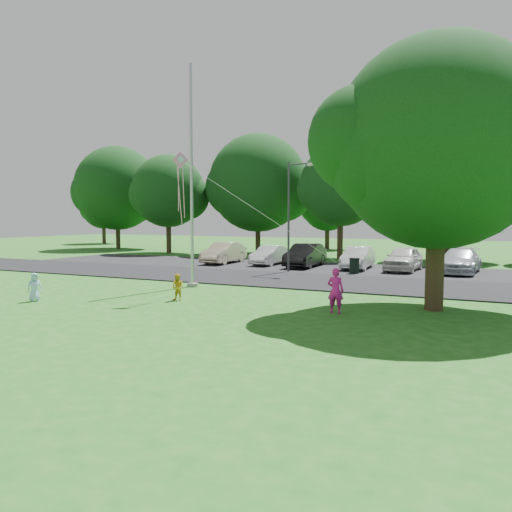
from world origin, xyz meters
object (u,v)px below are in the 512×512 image
at_px(street_lamp, 292,206).
at_px(child_yellow, 178,287).
at_px(child_blue, 35,287).
at_px(big_tree, 434,147).
at_px(trash_can, 354,266).
at_px(kite, 183,173).
at_px(woman, 335,291).
at_px(flagpole, 192,195).

bearing_deg(street_lamp, child_yellow, -82.82).
bearing_deg(child_yellow, child_blue, -152.84).
height_order(big_tree, child_yellow, big_tree).
bearing_deg(child_yellow, trash_can, 71.76).
xyz_separation_m(street_lamp, child_blue, (-5.33, -13.22, -3.25)).
height_order(big_tree, kite, big_tree).
height_order(street_lamp, trash_can, street_lamp).
height_order(woman, kite, kite).
relative_size(woman, child_yellow, 1.46).
xyz_separation_m(trash_can, big_tree, (5.00, -9.53, 5.04)).
height_order(woman, child_yellow, woman).
bearing_deg(street_lamp, big_tree, -36.39).
distance_m(big_tree, kite, 9.09).
xyz_separation_m(woman, child_blue, (-10.97, -2.53, -0.21)).
bearing_deg(trash_can, child_blue, -122.07).
bearing_deg(woman, child_blue, 11.69).
height_order(flagpole, child_blue, flagpole).
xyz_separation_m(child_yellow, kite, (-0.02, 0.51, 4.36)).
distance_m(woman, kite, 7.43).
distance_m(trash_can, big_tree, 11.88).
bearing_deg(child_yellow, flagpole, 114.72).
height_order(street_lamp, woman, street_lamp).
distance_m(street_lamp, big_tree, 12.29).
relative_size(street_lamp, kite, 0.95).
relative_size(trash_can, big_tree, 0.10).
bearing_deg(woman, street_lamp, -63.48).
distance_m(child_blue, kite, 7.10).
bearing_deg(kite, street_lamp, 60.64).
xyz_separation_m(big_tree, woman, (-2.77, -1.90, -4.75)).
bearing_deg(street_lamp, woman, -52.32).
height_order(trash_can, big_tree, big_tree).
distance_m(big_tree, child_yellow, 10.41).
xyz_separation_m(flagpole, trash_can, (5.51, 8.00, -3.70)).
height_order(street_lamp, kite, street_lamp).
bearing_deg(woman, flagpole, -25.22).
height_order(woman, child_blue, woman).
distance_m(woman, child_blue, 11.26).
xyz_separation_m(big_tree, child_yellow, (-8.92, -2.01, -4.99)).
relative_size(woman, child_blue, 1.40).
xyz_separation_m(big_tree, kite, (-8.94, -1.50, -0.63)).
bearing_deg(kite, child_blue, -175.12).
height_order(child_yellow, kite, kite).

